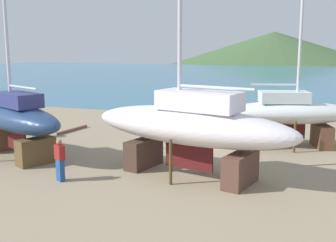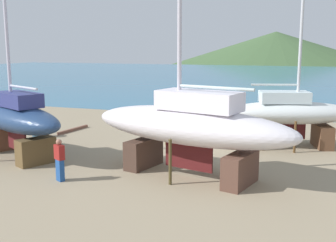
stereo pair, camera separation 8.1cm
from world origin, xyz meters
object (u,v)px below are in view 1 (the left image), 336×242
(worker, at_px, (60,160))
(barrel_rust_mid, at_px, (37,129))
(barrel_blue_faded, at_px, (11,127))
(sailboat_small_center, at_px, (16,119))
(sailboat_mid_port, at_px, (289,114))
(sailboat_far_slipway, at_px, (190,126))

(worker, height_order, barrel_rust_mid, worker)
(worker, relative_size, barrel_rust_mid, 1.74)
(barrel_blue_faded, bearing_deg, worker, -41.08)
(sailboat_small_center, bearing_deg, sailboat_mid_port, -126.85)
(sailboat_mid_port, bearing_deg, sailboat_far_slipway, -134.13)
(sailboat_small_center, distance_m, barrel_blue_faded, 6.53)
(worker, bearing_deg, barrel_blue_faded, -101.85)
(barrel_rust_mid, relative_size, barrel_blue_faded, 1.06)
(sailboat_small_center, bearing_deg, sailboat_far_slipway, -155.75)
(sailboat_mid_port, bearing_deg, worker, -148.39)
(sailboat_far_slipway, distance_m, barrel_rust_mid, 11.10)
(sailboat_mid_port, xyz_separation_m, sailboat_far_slipway, (-3.41, -6.40, 0.32))
(sailboat_small_center, relative_size, barrel_rust_mid, 12.01)
(sailboat_small_center, relative_size, sailboat_far_slipway, 0.87)
(barrel_blue_faded, bearing_deg, sailboat_far_slipway, -20.93)
(sailboat_far_slipway, xyz_separation_m, barrel_rust_mid, (-10.20, 4.08, -1.56))
(sailboat_small_center, distance_m, barrel_rust_mid, 4.57)
(barrel_rust_mid, height_order, barrel_blue_faded, barrel_rust_mid)
(sailboat_small_center, relative_size, worker, 6.90)
(sailboat_mid_port, bearing_deg, sailboat_small_center, -168.03)
(worker, bearing_deg, sailboat_mid_port, 166.95)
(barrel_blue_faded, bearing_deg, sailboat_small_center, -47.87)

